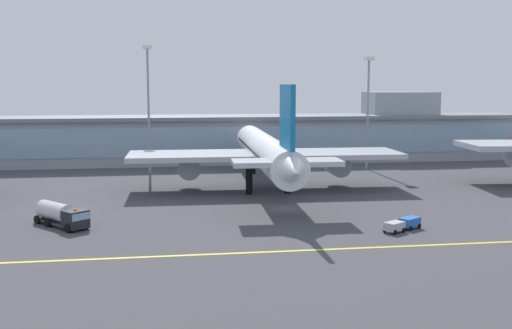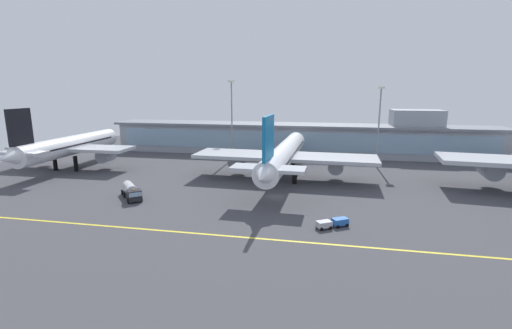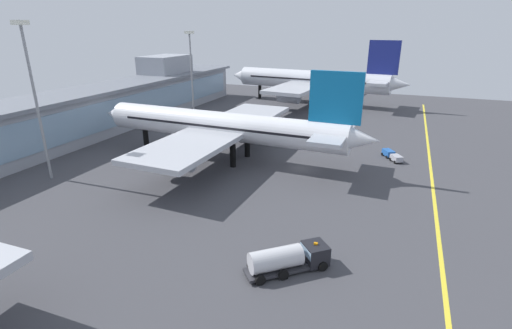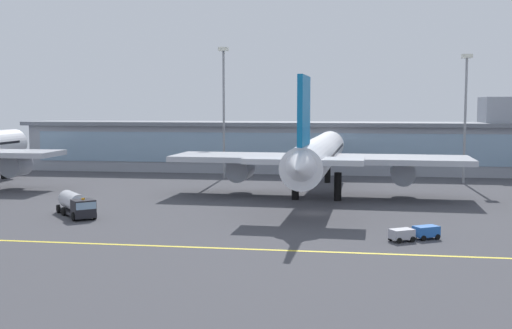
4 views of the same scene
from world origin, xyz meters
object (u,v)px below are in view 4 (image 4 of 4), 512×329
at_px(apron_light_mast_west, 224,94).
at_px(apron_light_mast_centre, 466,99).
at_px(baggage_tug_near, 415,233).
at_px(fuel_tanker_truck, 76,205).
at_px(airliner_near_right, 319,155).

height_order(apron_light_mast_west, apron_light_mast_centre, apron_light_mast_west).
distance_m(baggage_tug_near, apron_light_mast_centre, 55.34).
xyz_separation_m(baggage_tug_near, apron_light_mast_centre, (13.09, 51.79, 14.46)).
height_order(baggage_tug_near, apron_light_mast_centre, apron_light_mast_centre).
bearing_deg(baggage_tug_near, apron_light_mast_centre, 44.12).
bearing_deg(fuel_tanker_truck, apron_light_mast_west, 126.94).
bearing_deg(apron_light_mast_centre, baggage_tug_near, -104.19).
bearing_deg(airliner_near_right, fuel_tanker_truck, 128.51).
xyz_separation_m(airliner_near_right, apron_light_mast_centre, (25.01, 21.51, 8.80)).
relative_size(baggage_tug_near, apron_light_mast_west, 0.22).
distance_m(baggage_tug_near, apron_light_mast_west, 64.10).
distance_m(airliner_near_right, baggage_tug_near, 33.03).
bearing_deg(apron_light_mast_west, fuel_tanker_truck, -102.14).
height_order(airliner_near_right, fuel_tanker_truck, airliner_near_right).
xyz_separation_m(fuel_tanker_truck, baggage_tug_near, (41.40, -8.21, -0.72)).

